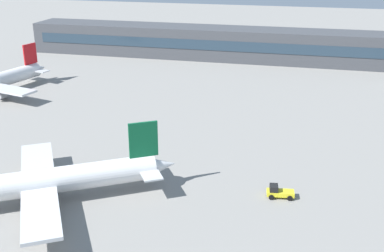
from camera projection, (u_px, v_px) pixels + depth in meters
ground_plane at (156, 139)px, 82.66m from camera, size 400.00×400.00×0.00m
terminal_building at (225, 43)px, 139.77m from camera, size 117.55×12.13×9.00m
airplane_near at (29, 184)px, 60.83m from camera, size 34.28×25.05×9.60m
baggage_tug_yellow at (279, 192)px, 63.31m from camera, size 3.77×2.22×1.75m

